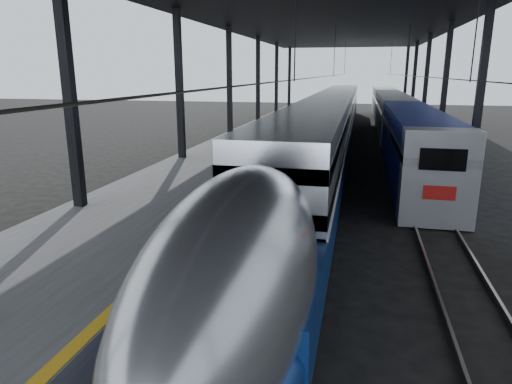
% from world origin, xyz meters
% --- Properties ---
extents(ground, '(160.00, 160.00, 0.00)m').
position_xyz_m(ground, '(0.00, 0.00, 0.00)').
color(ground, black).
rests_on(ground, ground).
extents(platform, '(6.00, 80.00, 1.00)m').
position_xyz_m(platform, '(-3.50, 20.00, 0.50)').
color(platform, '#4C4C4F').
rests_on(platform, ground).
extents(yellow_strip, '(0.30, 80.00, 0.01)m').
position_xyz_m(yellow_strip, '(-0.70, 20.00, 1.00)').
color(yellow_strip, gold).
rests_on(yellow_strip, platform).
extents(rails, '(6.52, 80.00, 0.16)m').
position_xyz_m(rails, '(4.50, 20.00, 0.08)').
color(rails, slate).
rests_on(rails, ground).
extents(canopy, '(18.00, 75.00, 9.47)m').
position_xyz_m(canopy, '(1.90, 20.00, 9.12)').
color(canopy, black).
rests_on(canopy, ground).
extents(tgv_train, '(2.90, 65.20, 4.16)m').
position_xyz_m(tgv_train, '(2.00, 25.65, 1.94)').
color(tgv_train, '#B1B4B9').
rests_on(tgv_train, ground).
extents(second_train, '(2.70, 56.05, 3.72)m').
position_xyz_m(second_train, '(7.00, 35.19, 1.88)').
color(second_train, navy).
rests_on(second_train, ground).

